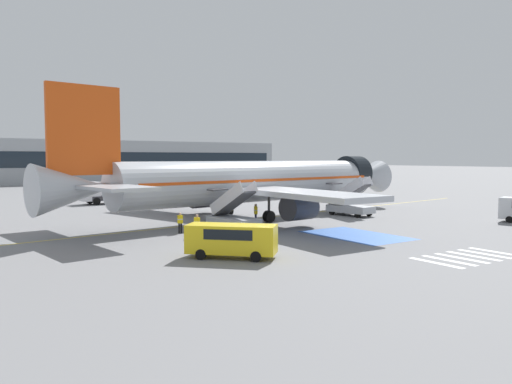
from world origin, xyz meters
TOP-DOWN VIEW (x-y plane):
  - ground_plane at (0.00, 0.00)m, footprint 600.00×600.00m
  - apron_leadline_yellow at (1.61, -0.15)m, footprint 74.44×9.80m
  - apron_stand_patch_blue at (1.61, -13.52)m, footprint 5.09×8.25m
  - apron_walkway_bar_0 at (-1.99, -23.37)m, footprint 0.44×3.60m
  - apron_walkway_bar_1 at (-0.79, -23.37)m, footprint 0.44×3.60m
  - apron_walkway_bar_2 at (0.41, -23.37)m, footprint 0.44×3.60m
  - apron_walkway_bar_3 at (1.61, -23.37)m, footprint 0.44×3.60m
  - apron_walkway_bar_4 at (2.81, -23.37)m, footprint 0.44×3.60m
  - apron_walkway_bar_5 at (4.01, -23.37)m, footprint 0.44×3.60m
  - airliner at (0.96, -0.23)m, footprint 41.68×33.15m
  - boarding_stairs_forward at (10.66, -3.59)m, footprint 2.80×5.43m
  - boarding_stairs_aft at (-4.73, -5.57)m, footprint 2.80×5.43m
  - fuel_tanker at (-3.97, 24.29)m, footprint 11.05×3.43m
  - service_van_1 at (-10.95, -15.70)m, footprint 5.10×5.08m
  - ground_crew_0 at (-9.04, -7.45)m, footprint 0.45×0.48m
  - ground_crew_1 at (-1.10, -3.56)m, footprint 0.35×0.48m
  - ground_crew_2 at (-9.27, -4.97)m, footprint 0.47×0.33m
  - terminal_building at (11.09, 83.59)m, footprint 95.49×12.10m

SIDE VIEW (x-z plane):
  - ground_plane at x=0.00m, z-range 0.00..0.00m
  - apron_leadline_yellow at x=1.61m, z-range 0.00..0.01m
  - apron_stand_patch_blue at x=1.61m, z-range 0.00..0.01m
  - apron_walkway_bar_0 at x=-1.99m, z-range 0.00..0.01m
  - apron_walkway_bar_1 at x=-0.79m, z-range 0.00..0.01m
  - apron_walkway_bar_2 at x=0.41m, z-range 0.00..0.01m
  - apron_walkway_bar_3 at x=1.61m, z-range 0.00..0.01m
  - apron_walkway_bar_4 at x=2.81m, z-range 0.00..0.01m
  - apron_walkway_bar_5 at x=4.01m, z-range 0.00..0.01m
  - ground_crew_2 at x=-9.27m, z-range 0.12..1.78m
  - ground_crew_0 at x=-9.04m, z-range 0.13..1.86m
  - boarding_stairs_aft at x=-4.73m, z-range -1.06..3.08m
  - boarding_stairs_forward at x=10.66m, z-range -1.06..3.08m
  - ground_crew_1 at x=-1.10m, z-range 0.15..1.97m
  - service_van_1 at x=-10.95m, z-range 0.21..2.22m
  - fuel_tanker at x=-3.97m, z-range 0.02..3.43m
  - airliner at x=0.96m, z-range -2.08..9.39m
  - terminal_building at x=11.09m, z-range 0.00..10.24m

